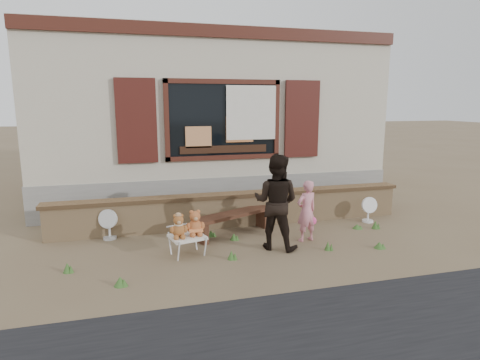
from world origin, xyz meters
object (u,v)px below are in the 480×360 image
object	(u,v)px
bench	(233,219)
teddy_bear_right	(195,222)
teddy_bear_left	(179,225)
folding_chair	(187,237)
child	(306,211)
adult	(276,202)

from	to	relation	value
bench	teddy_bear_right	xyz separation A→B (m)	(-0.83, -0.77, 0.23)
teddy_bear_right	bench	bearing A→B (deg)	29.41
bench	teddy_bear_left	world-z (taller)	teddy_bear_left
folding_chair	child	size ratio (longest dim) A/B	0.57
teddy_bear_left	adult	world-z (taller)	adult
child	adult	world-z (taller)	adult
teddy_bear_right	adult	world-z (taller)	adult
bench	folding_chair	distance (m)	1.26
teddy_bear_left	child	bearing A→B (deg)	-9.21
folding_chair	teddy_bear_left	xyz separation A→B (m)	(-0.14, -0.03, 0.22)
teddy_bear_left	child	size ratio (longest dim) A/B	0.35
bench	teddy_bear_left	distance (m)	1.40
teddy_bear_left	child	xyz separation A→B (m)	(2.26, 0.17, 0.03)
folding_chair	teddy_bear_right	bearing A→B (deg)	-0.00
bench	adult	bearing A→B (deg)	-83.92
folding_chair	adult	xyz separation A→B (m)	(1.48, -0.05, 0.50)
teddy_bear_left	adult	size ratio (longest dim) A/B	0.24
folding_chair	bench	bearing A→B (deg)	26.28
folding_chair	adult	world-z (taller)	adult
bench	adult	size ratio (longest dim) A/B	1.02
teddy_bear_right	adult	size ratio (longest dim) A/B	0.26
child	adult	size ratio (longest dim) A/B	0.68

